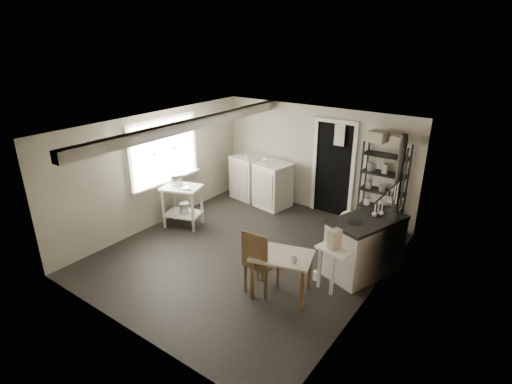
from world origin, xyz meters
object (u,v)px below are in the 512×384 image
Objects in this scene: base_cabinets at (260,183)px; shelf_rack at (383,186)px; chair at (262,262)px; prep_table at (183,208)px; work_table at (282,272)px; stove at (364,248)px; flour_sack at (348,225)px; stockpot at (176,181)px.

base_cabinets is 2.82m from shelf_rack.
prep_table is at bearing 157.84° from chair.
stove is at bearing 58.66° from work_table.
base_cabinets is (0.55, 1.96, 0.06)m from prep_table.
work_table is 2.34m from flour_sack.
prep_table is 3.32m from flour_sack.
prep_table is 3.99m from shelf_rack.
prep_table is at bearing -96.84° from base_cabinets.
stove is 2.36× the size of flour_sack.
stockpot is at bearing -153.65° from flour_sack.
work_table is 1.68× the size of flour_sack.
base_cabinets reaches higher than prep_table.
stockpot is at bearing 173.01° from prep_table.
prep_table is at bearing 164.74° from work_table.
stove reaches higher than flour_sack.
base_cabinets is (0.72, 1.94, -0.48)m from stockpot.
prep_table is 2.04m from base_cabinets.
flour_sack is (-0.39, -0.59, -0.71)m from shelf_rack.
stove is (3.82, 0.48, -0.50)m from stockpot.
prep_table is 2.71m from chair.
chair is at bearing -45.62° from base_cabinets.
shelf_rack is at bearing 56.83° from flour_sack.
stockpot reaches higher than chair.
stove is 1.75m from chair.
work_table is (3.03, -0.80, -0.56)m from stockpot.
work_table is (-0.45, -2.93, -0.57)m from shelf_rack.
prep_table reaches higher than flour_sack.
stockpot is 0.18× the size of base_cabinets.
shelf_rack reaches higher than chair.
work_table is (-0.78, -1.29, -0.06)m from stove.
chair reaches higher than base_cabinets.
stove is at bearing 7.84° from prep_table.
stockpot is 2.12m from base_cabinets.
base_cabinets is at bearing 170.35° from flour_sack.
prep_table is 2.97m from work_table.
work_table is at bearing -102.28° from stove.
prep_table is at bearing -153.10° from stove.
prep_table is 3.69m from stove.
base_cabinets is 3.59m from work_table.
chair reaches higher than flour_sack.
stockpot is 0.32× the size of work_table.
base_cabinets is at bearing 69.69° from stockpot.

